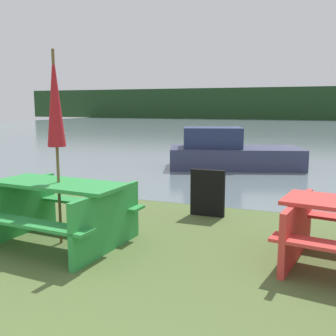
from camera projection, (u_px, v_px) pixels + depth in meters
The scene contains 6 objects.
water at pixel (295, 129), 29.96m from camera, with size 60.00×50.00×0.00m.
far_treeline at pixel (305, 103), 48.12m from camera, with size 80.00×1.60×4.00m.
picnic_table_green at pixel (60, 207), 5.00m from camera, with size 1.83×1.51×0.80m.
umbrella_crimson at pixel (55, 101), 4.79m from camera, with size 0.22×0.22×2.43m.
boat at pixel (230, 153), 11.12m from camera, with size 3.94×2.57×1.15m.
signboard at pixel (208, 193), 6.26m from camera, with size 0.55×0.08×0.75m.
Camera 1 is at (1.58, 0.08, 1.76)m, focal length 42.00 mm.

